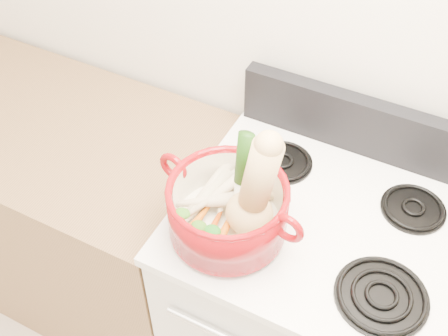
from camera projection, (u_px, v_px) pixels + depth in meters
The scene contains 24 objects.
wall_back at pixel (393, 41), 1.44m from camera, with size 3.50×0.02×2.60m, color white.
stove_body at pixel (308, 314), 1.84m from camera, with size 0.76×0.65×0.92m, color silver.
cooktop at pixel (327, 224), 1.49m from camera, with size 0.78×0.67×0.03m, color white.
control_backsplash at pixel (368, 127), 1.60m from camera, with size 0.76×0.05×0.18m, color black.
counter_left at pixel (50, 201), 2.18m from camera, with size 1.36×0.65×0.90m, color brown.
burner_front_left at pixel (237, 236), 1.44m from camera, with size 0.22×0.22×0.02m, color black.
burner_front_right at pixel (382, 295), 1.32m from camera, with size 0.22×0.22×0.02m, color black.
burner_back_left at pixel (283, 161), 1.62m from camera, with size 0.17×0.17×0.02m, color black.
burner_back_right at pixel (413, 208), 1.50m from camera, with size 0.17×0.17×0.02m, color black.
dutch_oven at pixel (228, 209), 1.39m from camera, with size 0.30×0.30×0.15m, color maroon.
pot_handle_left at pixel (173, 167), 1.42m from camera, with size 0.08×0.08×0.02m, color maroon.
pot_handle_right at pixel (288, 228), 1.29m from camera, with size 0.08×0.08×0.02m, color maroon.
squash at pixel (251, 187), 1.30m from camera, with size 0.13×0.13×0.30m, color #DEB272, non-canonical shape.
leek at pixel (242, 176), 1.35m from camera, with size 0.04×0.04×0.27m, color white.
ginger at pixel (258, 190), 1.46m from camera, with size 0.09×0.06×0.05m, color tan.
parsnip_0 at pixel (210, 198), 1.44m from camera, with size 0.04×0.04×0.23m, color beige.
parsnip_1 at pixel (201, 202), 1.42m from camera, with size 0.05×0.05×0.22m, color beige.
parsnip_2 at pixel (226, 188), 1.45m from camera, with size 0.04×0.04×0.20m, color beige.
parsnip_3 at pixel (203, 201), 1.41m from camera, with size 0.04×0.04×0.19m, color beige.
parsnip_4 at pixel (212, 183), 1.44m from camera, with size 0.04×0.04×0.22m, color beige.
parsnip_5 at pixel (223, 189), 1.42m from camera, with size 0.04×0.04×0.23m, color beige.
carrot_0 at pixel (212, 230), 1.38m from camera, with size 0.03×0.03×0.14m, color #C13A09.
carrot_1 at pixel (198, 220), 1.39m from camera, with size 0.03×0.03×0.14m, color #B95409.
carrot_2 at pixel (225, 230), 1.37m from camera, with size 0.03×0.03×0.16m, color orange.
Camera 1 is at (0.18, 0.46, 2.12)m, focal length 45.00 mm.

